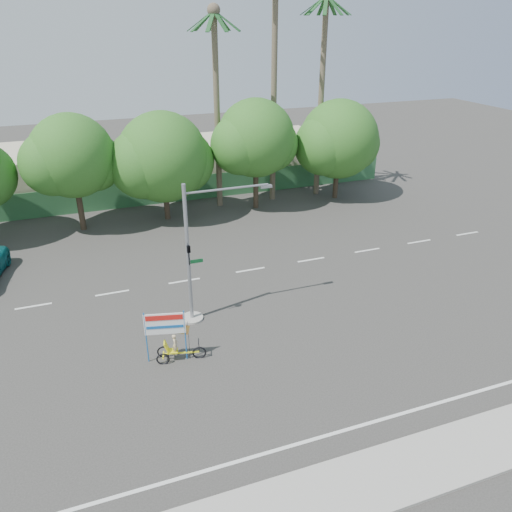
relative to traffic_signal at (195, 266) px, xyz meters
name	(u,v)px	position (x,y,z in m)	size (l,w,h in m)	color
ground	(268,354)	(2.20, -3.98, -2.92)	(120.00, 120.00, 0.00)	#33302D
sidewalk_near	(353,488)	(2.20, -11.48, -2.86)	(50.00, 2.40, 0.12)	gray
fence	(171,190)	(2.20, 17.52, -1.92)	(38.00, 0.08, 2.00)	#336B3D
building_left	(36,175)	(-7.80, 22.02, -0.92)	(12.00, 8.00, 4.00)	beige
building_right	(246,158)	(10.20, 22.02, -1.12)	(14.00, 8.00, 3.60)	beige
tree_left	(72,159)	(-4.85, 14.02, 2.14)	(6.66, 5.60, 8.07)	#473828
tree_center	(162,160)	(1.14, 14.02, 1.55)	(7.62, 6.40, 7.85)	#473828
tree_right	(255,141)	(8.15, 14.02, 2.32)	(6.90, 5.80, 8.36)	#473828
tree_far_right	(338,142)	(15.15, 14.02, 1.73)	(7.38, 6.20, 7.94)	#473828
palm_tall	(274,64)	(10.20, 15.52, 7.55)	(3.73, 3.79, 17.45)	#70604C
palm_mid	(322,77)	(14.20, 15.52, 6.48)	(3.73, 3.79, 15.45)	#70604C
palm_short	(216,89)	(5.70, 15.52, 5.94)	(3.73, 3.79, 14.45)	#70604C
traffic_signal	(195,266)	(0.00, 0.00, 0.00)	(4.72, 1.10, 7.00)	gray
trike_billboard	(172,341)	(-1.84, -2.92, -1.90)	(2.51, 0.93, 2.52)	black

